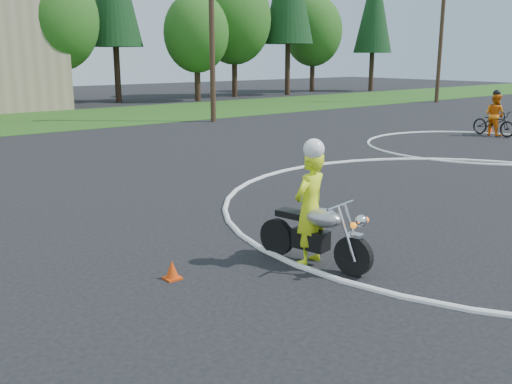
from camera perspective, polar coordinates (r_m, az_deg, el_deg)
grass_strip at (r=32.84m, az=-17.65°, el=7.03°), size 120.00×10.00×0.02m
course_markings at (r=16.51m, az=21.76°, el=0.86°), size 19.05×19.05×0.12m
primary_motorcycle at (r=9.29m, az=6.01°, el=-4.13°), size 0.74×2.11×1.12m
rider_primary_grp at (r=9.25m, az=5.43°, el=-1.24°), size 0.76×0.58×2.08m
rider_second_grp at (r=26.52m, az=22.72°, el=6.70°), size 0.95×2.10×1.95m
treeline at (r=46.61m, az=-4.18°, el=17.48°), size 38.20×8.10×14.52m
utility_poles at (r=29.79m, az=-4.46°, el=17.01°), size 41.60×1.12×10.00m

